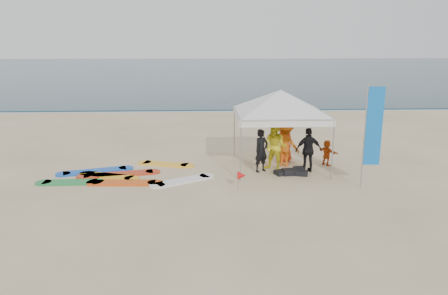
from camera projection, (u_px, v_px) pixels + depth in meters
ground at (233, 208)px, 12.79m from camera, size 120.00×120.00×0.00m
ocean at (210, 70)px, 70.97m from camera, size 160.00×84.00×0.08m
shoreline_foam at (217, 110)px, 30.44m from camera, size 160.00×1.20×0.01m
person_black_a at (261, 151)px, 16.19m from camera, size 0.70×0.64×1.61m
person_yellow at (275, 147)px, 16.32m from camera, size 1.12×1.06×1.83m
person_orange_a at (285, 144)px, 16.94m from camera, size 1.28×1.10×1.72m
person_black_b at (308, 150)px, 16.15m from camera, size 1.01×0.47×1.67m
person_orange_b at (284, 141)px, 17.53m from camera, size 0.97×0.86×1.66m
person_seated at (327, 153)px, 17.09m from camera, size 0.75×0.95×1.01m
canopy_tent at (281, 90)px, 16.19m from camera, size 4.55×4.55×3.43m
feather_flag at (373, 128)px, 14.13m from camera, size 0.58×0.04×3.47m
marker_pennant at (242, 176)px, 14.25m from camera, size 0.28×0.28×0.64m
gear_pile at (292, 172)px, 15.99m from camera, size 1.25×0.80×0.22m
surfboard_spread at (123, 176)px, 15.76m from camera, size 5.76×3.35×0.07m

